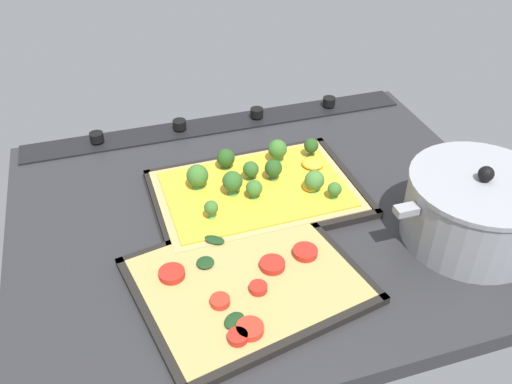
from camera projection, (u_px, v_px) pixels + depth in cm
name	position (u px, v px, depth cm)	size (l,w,h in cm)	color
ground_plane	(264.00, 219.00, 96.36)	(85.09, 69.38, 3.00)	#28282B
stove_control_panel	(219.00, 123.00, 118.85)	(81.69, 7.00, 2.60)	black
baking_tray_front	(257.00, 194.00, 99.00)	(37.03, 26.23, 1.30)	black
broccoli_pizza	(259.00, 185.00, 98.50)	(34.58, 23.77, 5.89)	tan
baking_tray_back	(247.00, 282.00, 81.97)	(36.51, 32.27, 1.30)	black
veggie_pizza_back	(247.00, 280.00, 81.36)	(33.68, 29.44, 1.90)	tan
cooking_pot	(475.00, 209.00, 87.17)	(29.04, 22.28, 13.71)	gray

